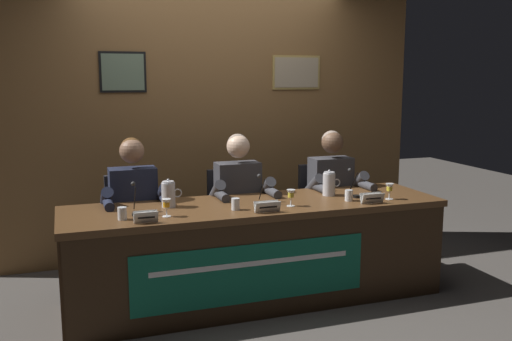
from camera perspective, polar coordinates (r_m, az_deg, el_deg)
ground_plane at (r=4.46m, az=-0.00°, el=-12.80°), size 12.00×12.00×0.00m
wall_back_panelled at (r=5.33m, az=-4.41°, el=5.28°), size 4.06×0.14×2.60m
conference_table at (r=4.20m, az=0.44°, el=-6.89°), size 2.86×0.79×0.75m
chair_left at (r=4.68m, az=-12.39°, el=-6.25°), size 0.44×0.44×0.91m
panelist_left at (r=4.42m, az=-12.20°, el=-3.47°), size 0.51×0.48×1.23m
nameplate_left at (r=3.73m, az=-11.12°, el=-4.65°), size 0.16×0.06×0.08m
juice_glass_left at (r=3.86m, az=-9.09°, el=-3.41°), size 0.06×0.06×0.12m
water_cup_left at (r=3.85m, az=-13.43°, el=-4.33°), size 0.06×0.06×0.08m
microphone_left at (r=3.97m, az=-12.16°, el=-3.33°), size 0.06×0.17×0.22m
chair_center at (r=4.84m, az=-2.26°, el=-5.48°), size 0.44×0.44×0.91m
panelist_center at (r=4.59m, az=-1.56°, el=-2.75°), size 0.51×0.48×1.23m
nameplate_center at (r=3.95m, az=1.16°, el=-3.69°), size 0.19×0.06×0.08m
juice_glass_center at (r=4.13m, az=3.56°, el=-2.47°), size 0.06×0.06×0.12m
water_cup_center at (r=4.02m, az=-2.09°, el=-3.49°), size 0.06×0.06×0.08m
microphone_center at (r=4.19m, az=0.71°, el=-2.44°), size 0.06×0.17×0.22m
chair_right at (r=5.15m, az=6.91°, el=-4.63°), size 0.44×0.44×0.91m
panelist_right at (r=4.91m, az=7.99°, el=-2.03°), size 0.51×0.48×1.23m
nameplate_right at (r=4.31m, az=11.71°, el=-2.75°), size 0.18×0.06×0.08m
juice_glass_right at (r=4.47m, az=13.41°, el=-1.78°), size 0.06×0.06×0.12m
water_cup_right at (r=4.36m, az=9.40°, el=-2.57°), size 0.06×0.06×0.08m
microphone_right at (r=4.52m, az=9.96°, el=-1.70°), size 0.06×0.17×0.22m
water_pitcher_left_side at (r=4.14m, az=-8.86°, el=-2.40°), size 0.15×0.10×0.21m
water_pitcher_right_side at (r=4.53m, az=7.44°, el=-1.34°), size 0.15×0.10×0.21m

